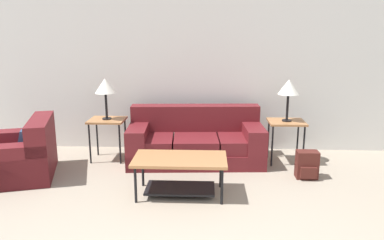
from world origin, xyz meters
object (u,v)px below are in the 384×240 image
(table_lamp_left, at_px, (105,87))
(side_table_left, at_px, (107,124))
(armchair, at_px, (21,156))
(table_lamp_right, at_px, (289,88))
(backpack, at_px, (307,165))
(coffee_table, at_px, (180,167))
(side_table_right, at_px, (286,126))
(couch, at_px, (196,142))

(table_lamp_left, bearing_deg, side_table_left, 90.00)
(side_table_left, bearing_deg, armchair, -143.58)
(table_lamp_right, xyz_separation_m, backpack, (0.17, -0.64, -0.96))
(coffee_table, bearing_deg, armchair, 167.44)
(backpack, bearing_deg, coffee_table, -160.13)
(armchair, distance_m, side_table_left, 1.29)
(table_lamp_right, bearing_deg, armchair, -168.67)
(side_table_left, distance_m, side_table_right, 2.72)
(couch, height_order, armchair, couch)
(couch, xyz_separation_m, side_table_right, (1.36, 0.01, 0.28))
(side_table_right, relative_size, table_lamp_left, 1.03)
(coffee_table, xyz_separation_m, backpack, (1.68, 0.61, -0.17))
(coffee_table, relative_size, side_table_left, 1.74)
(side_table_right, relative_size, backpack, 1.70)
(side_table_left, bearing_deg, table_lamp_right, -0.00)
(coffee_table, distance_m, side_table_left, 1.75)
(coffee_table, xyz_separation_m, table_lamp_right, (1.51, 1.24, 0.79))
(table_lamp_left, bearing_deg, couch, -0.42)
(armchair, bearing_deg, side_table_right, 11.33)
(side_table_left, xyz_separation_m, backpack, (2.89, -0.64, -0.39))
(armchair, bearing_deg, couch, 17.29)
(coffee_table, distance_m, table_lamp_left, 1.91)
(couch, distance_m, coffee_table, 1.24)
(table_lamp_right, height_order, backpack, table_lamp_right)
(couch, bearing_deg, side_table_right, 0.42)
(side_table_left, bearing_deg, backpack, -12.41)
(armchair, bearing_deg, coffee_table, -12.56)
(side_table_right, height_order, table_lamp_right, table_lamp_right)
(side_table_right, xyz_separation_m, table_lamp_left, (-2.72, -0.00, 0.57))
(table_lamp_right, bearing_deg, backpack, -74.73)
(couch, xyz_separation_m, backpack, (1.53, -0.63, -0.11))
(armchair, relative_size, backpack, 3.33)
(backpack, bearing_deg, armchair, -178.37)
(coffee_table, height_order, table_lamp_left, table_lamp_left)
(side_table_right, relative_size, table_lamp_right, 1.03)
(side_table_right, bearing_deg, armchair, -168.67)
(side_table_left, xyz_separation_m, table_lamp_right, (2.72, -0.00, 0.57))
(side_table_left, height_order, side_table_right, same)
(side_table_left, distance_m, table_lamp_left, 0.57)
(table_lamp_left, height_order, backpack, table_lamp_left)
(armchair, relative_size, coffee_table, 1.13)
(table_lamp_left, xyz_separation_m, table_lamp_right, (2.72, 0.00, 0.00))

